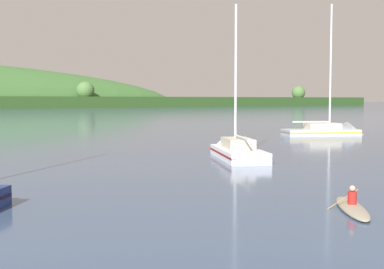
% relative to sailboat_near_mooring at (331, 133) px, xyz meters
% --- Properties ---
extents(sailboat_near_mooring, '(9.82, 5.93, 16.03)m').
position_rel_sailboat_near_mooring_xyz_m(sailboat_near_mooring, '(0.00, 0.00, 0.00)').
color(sailboat_near_mooring, '#ADB2BC').
rests_on(sailboat_near_mooring, ground).
extents(sailboat_outer_reach, '(5.19, 8.69, 11.80)m').
position_rel_sailboat_near_mooring_xyz_m(sailboat_outer_reach, '(-21.25, -13.29, -0.05)').
color(sailboat_outer_reach, white).
rests_on(sailboat_outer_reach, ground).
extents(canoe_with_paddler, '(3.05, 4.03, 1.02)m').
position_rel_sailboat_near_mooring_xyz_m(canoe_with_paddler, '(-26.78, -29.90, -0.15)').
color(canoe_with_paddler, gray).
rests_on(canoe_with_paddler, ground).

